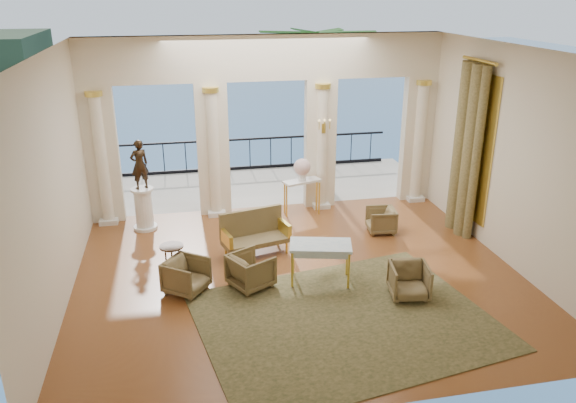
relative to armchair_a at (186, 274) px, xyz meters
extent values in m
plane|color=#522814|center=(2.28, 0.19, -0.37)|extent=(9.00, 9.00, 0.00)
plane|color=#EFE3C8|center=(2.28, -3.81, 1.88)|extent=(9.00, 0.00, 9.00)
plane|color=#EFE3C8|center=(-2.22, 0.19, 1.88)|extent=(0.00, 8.00, 8.00)
plane|color=#EFE3C8|center=(6.78, 0.19, 1.88)|extent=(0.00, 8.00, 8.00)
plane|color=white|center=(2.28, 0.19, 4.13)|extent=(9.00, 9.00, 0.00)
cube|color=#F9E7CA|center=(2.28, 4.04, 3.58)|extent=(9.00, 0.30, 1.10)
cube|color=#F9E7CA|center=(-1.82, 4.04, 1.33)|extent=(0.80, 0.30, 3.40)
cylinder|color=#F9E7CA|center=(-1.82, 3.86, 1.23)|extent=(0.28, 0.28, 3.20)
cylinder|color=#E4C24B|center=(-1.82, 3.86, 2.88)|extent=(0.40, 0.40, 0.12)
cube|color=silver|center=(-1.82, 3.86, -0.31)|extent=(0.45, 0.45, 0.12)
cube|color=#F9E7CA|center=(0.88, 4.04, 1.33)|extent=(0.80, 0.30, 3.40)
cylinder|color=#F9E7CA|center=(0.88, 3.86, 1.23)|extent=(0.28, 0.28, 3.20)
cylinder|color=#E4C24B|center=(0.88, 3.86, 2.88)|extent=(0.40, 0.40, 0.12)
cube|color=silver|center=(0.88, 3.86, -0.31)|extent=(0.45, 0.45, 0.12)
cube|color=#F9E7CA|center=(3.68, 4.04, 1.33)|extent=(0.80, 0.30, 3.40)
cylinder|color=#F9E7CA|center=(3.68, 3.86, 1.23)|extent=(0.28, 0.28, 3.20)
cylinder|color=#E4C24B|center=(3.68, 3.86, 2.88)|extent=(0.40, 0.40, 0.12)
cube|color=silver|center=(3.68, 3.86, -0.31)|extent=(0.45, 0.45, 0.12)
cube|color=#F9E7CA|center=(6.38, 4.04, 1.33)|extent=(0.80, 0.30, 3.40)
cylinder|color=#F9E7CA|center=(6.38, 3.86, 1.23)|extent=(0.28, 0.28, 3.20)
cylinder|color=#E4C24B|center=(6.38, 3.86, 2.88)|extent=(0.40, 0.40, 0.12)
cube|color=silver|center=(6.38, 3.86, -0.31)|extent=(0.45, 0.45, 0.12)
cube|color=#A29888|center=(2.28, 5.99, -0.42)|extent=(10.00, 3.60, 0.10)
cube|color=black|center=(2.28, 7.59, 0.63)|extent=(9.00, 0.06, 0.06)
cube|color=black|center=(2.28, 7.59, -0.32)|extent=(9.00, 0.06, 0.10)
cylinder|color=black|center=(2.28, 7.59, 0.13)|extent=(0.03, 0.03, 1.00)
cylinder|color=black|center=(-1.82, 7.59, 0.13)|extent=(0.03, 0.03, 1.00)
cylinder|color=black|center=(6.38, 7.59, 0.13)|extent=(0.03, 0.03, 1.00)
cylinder|color=#4C3823|center=(4.28, 6.79, 1.73)|extent=(0.20, 0.20, 4.20)
plane|color=#2D5C8A|center=(2.28, 60.19, -6.37)|extent=(160.00, 160.00, 0.00)
cylinder|color=brown|center=(6.58, 1.24, 1.63)|extent=(0.26, 0.26, 4.00)
cylinder|color=brown|center=(6.54, 1.69, 1.63)|extent=(0.32, 0.32, 4.00)
cylinder|color=brown|center=(6.58, 2.14, 1.63)|extent=(0.26, 0.26, 4.00)
cylinder|color=#E4C24B|center=(6.63, 1.69, 3.68)|extent=(0.08, 1.40, 0.08)
cube|color=#E4C24B|center=(6.75, 1.69, 1.73)|extent=(0.04, 1.60, 3.40)
cube|color=#E4C24B|center=(3.68, 3.72, 1.83)|extent=(0.10, 0.04, 0.25)
cylinder|color=#E4C24B|center=(3.54, 3.64, 1.93)|extent=(0.02, 0.02, 0.22)
cylinder|color=#E4C24B|center=(3.68, 3.64, 1.93)|extent=(0.02, 0.02, 0.22)
cylinder|color=#E4C24B|center=(3.82, 3.64, 1.93)|extent=(0.02, 0.02, 0.22)
cube|color=#2F371A|center=(2.72, -1.61, -0.36)|extent=(5.63, 4.72, 0.02)
imported|color=#45331A|center=(0.00, 0.00, 0.00)|extent=(0.97, 0.98, 0.74)
imported|color=#45331A|center=(4.15, -1.03, -0.01)|extent=(0.81, 0.77, 0.73)
imported|color=#45331A|center=(4.69, 1.96, -0.04)|extent=(0.68, 0.71, 0.66)
imported|color=#45331A|center=(1.25, -0.05, 0.01)|extent=(0.97, 0.99, 0.77)
cube|color=#45331A|center=(1.56, 1.34, -0.05)|extent=(1.57, 0.95, 0.11)
cube|color=#45331A|center=(1.49, 1.61, 0.30)|extent=(1.45, 0.45, 0.60)
cube|color=#E4C24B|center=(0.90, 1.17, 0.15)|extent=(0.23, 0.60, 0.28)
cube|color=#E4C24B|center=(2.23, 1.51, 0.15)|extent=(0.23, 0.60, 0.28)
cylinder|color=#E4C24B|center=(1.01, 0.95, -0.24)|extent=(0.05, 0.05, 0.27)
cylinder|color=#E4C24B|center=(2.23, 1.27, -0.24)|extent=(0.05, 0.05, 0.27)
cylinder|color=#E4C24B|center=(0.89, 1.41, -0.24)|extent=(0.05, 0.05, 0.27)
cylinder|color=#E4C24B|center=(2.11, 1.73, -0.24)|extent=(0.05, 0.05, 0.27)
cube|color=#AAC6D5|center=(2.64, -0.13, 0.43)|extent=(1.33, 0.93, 0.06)
cylinder|color=#E4C24B|center=(2.04, -0.27, 0.02)|extent=(0.05, 0.05, 0.78)
cylinder|color=#E4C24B|center=(3.11, -0.53, 0.02)|extent=(0.05, 0.05, 0.78)
cylinder|color=#E4C24B|center=(2.17, 0.27, 0.02)|extent=(0.05, 0.05, 0.78)
cylinder|color=#E4C24B|center=(3.24, 0.01, 0.02)|extent=(0.05, 0.05, 0.78)
cylinder|color=silver|center=(-0.90, 3.29, -0.33)|extent=(0.57, 0.57, 0.08)
cylinder|color=silver|center=(-0.90, 3.29, 0.15)|extent=(0.42, 0.42, 0.92)
cylinder|color=silver|center=(-0.90, 3.29, 0.65)|extent=(0.53, 0.53, 0.06)
imported|color=black|center=(-0.90, 3.29, 1.28)|extent=(0.51, 0.44, 1.19)
cube|color=silver|center=(3.08, 3.49, 0.52)|extent=(1.04, 0.65, 0.05)
cylinder|color=#E4C24B|center=(2.71, 3.23, 0.06)|extent=(0.05, 0.05, 0.87)
cylinder|color=#E4C24B|center=(3.53, 3.49, 0.06)|extent=(0.05, 0.05, 0.87)
cylinder|color=#E4C24B|center=(2.63, 3.49, 0.06)|extent=(0.05, 0.05, 0.87)
cylinder|color=#E4C24B|center=(3.45, 3.75, 0.06)|extent=(0.05, 0.05, 0.87)
cylinder|color=white|center=(3.08, 3.49, 0.68)|extent=(0.22, 0.22, 0.27)
sphere|color=#C78D8F|center=(3.08, 3.49, 0.90)|extent=(0.43, 0.43, 0.43)
cylinder|color=black|center=(-0.25, 0.50, 0.38)|extent=(0.47, 0.47, 0.03)
cylinder|color=black|center=(-0.12, 0.58, 0.00)|extent=(0.03, 0.03, 0.74)
cylinder|color=black|center=(-0.38, 0.58, 0.00)|extent=(0.03, 0.03, 0.74)
cylinder|color=black|center=(-0.25, 0.35, 0.00)|extent=(0.03, 0.03, 0.74)
camera|label=1|loc=(0.03, -9.80, 5.19)|focal=35.00mm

